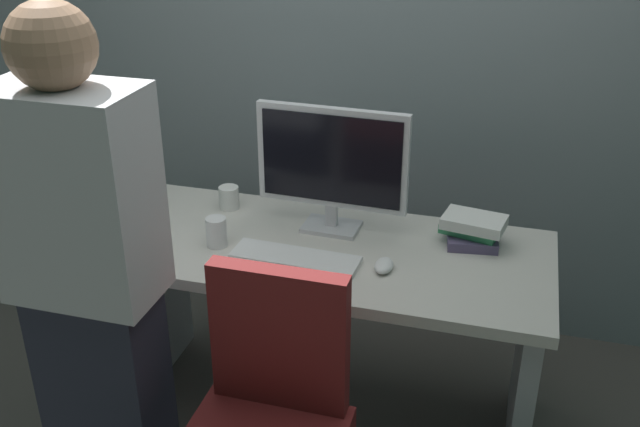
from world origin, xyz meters
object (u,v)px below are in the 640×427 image
Objects in this scene: monitor at (332,163)px; cup_by_monitor at (229,198)px; mouse at (384,265)px; keyboard at (295,258)px; cup_near_keyboard at (216,232)px; person_at_desk at (91,294)px; desk at (324,299)px; book_stack at (472,229)px.

monitor is 0.48m from cup_by_monitor.
mouse is (0.24, -0.24, -0.24)m from monitor.
keyboard is 0.30m from mouse.
keyboard is 4.11× the size of cup_near_keyboard.
monitor reaches higher than cup_by_monitor.
mouse is (0.72, 0.55, -0.10)m from person_at_desk.
mouse is at bearing -0.72° from cup_near_keyboard.
cup_near_keyboard is (-0.59, 0.01, 0.04)m from mouse.
keyboard is (-0.07, -0.12, 0.22)m from desk.
cup_by_monitor is at bearing 104.41° from cup_near_keyboard.
book_stack is (0.55, 0.29, 0.04)m from keyboard.
cup_near_keyboard is (-0.35, -0.23, -0.20)m from monitor.
desk is 6.68× the size of book_stack.
cup_near_keyboard reaches higher than cup_by_monitor.
cup_by_monitor is (-0.42, 0.06, -0.21)m from monitor.
person_at_desk is 1.27m from book_stack.
person_at_desk is 16.39× the size of mouse.
keyboard is (-0.05, -0.26, -0.25)m from monitor.
person_at_desk reaches higher than monitor.
cup_near_keyboard is 0.88m from book_stack.
monitor is at bearing 58.86° from person_at_desk.
desk is 17.92× the size of cup_by_monitor.
keyboard is at bearing -176.02° from mouse.
person_at_desk is 18.89× the size of cup_by_monitor.
book_stack is (0.49, 0.16, 0.27)m from desk.
cup_by_monitor reaches higher than mouse.
cup_by_monitor is (-0.37, 0.32, 0.03)m from keyboard.
person_at_desk is 7.04× the size of book_stack.
mouse is at bearing -44.54° from monitor.
cup_near_keyboard reaches higher than mouse.
mouse is 0.37m from book_stack.
cup_by_monitor is (-0.08, 0.29, -0.01)m from cup_near_keyboard.
cup_near_keyboard is (-0.36, -0.09, 0.27)m from desk.
mouse is 0.43× the size of book_stack.
desk is at bearing -24.72° from cup_by_monitor.
desk is 0.34m from mouse.
cup_by_monitor reaches higher than keyboard.
person_at_desk is 0.91m from mouse.
person_at_desk is at bearing -126.66° from desk.
cup_by_monitor is at bearing 171.35° from monitor.
monitor reaches higher than desk.
desk is 14.88× the size of cup_near_keyboard.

